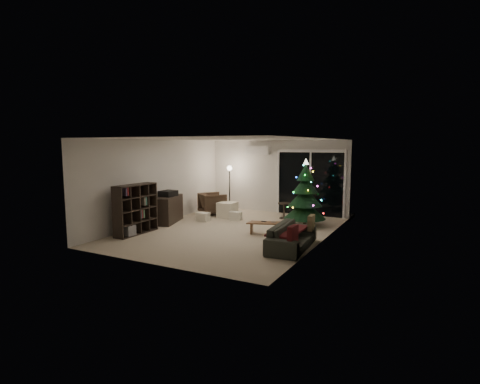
% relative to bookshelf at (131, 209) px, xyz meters
% --- Properties ---
extents(room, '(6.50, 7.51, 2.60)m').
position_rel_bookshelf_xyz_m(room, '(2.71, 2.95, 0.36)').
color(room, beige).
rests_on(room, ground).
extents(bookshelf, '(0.73, 1.36, 1.32)m').
position_rel_bookshelf_xyz_m(bookshelf, '(0.00, 0.00, 0.00)').
color(bookshelf, black).
rests_on(bookshelf, floor).
extents(media_cabinet, '(0.85, 1.37, 0.80)m').
position_rel_bookshelf_xyz_m(media_cabinet, '(0.00, 1.56, -0.26)').
color(media_cabinet, black).
rests_on(media_cabinet, floor).
extents(stereo, '(0.41, 0.48, 0.17)m').
position_rel_bookshelf_xyz_m(stereo, '(0.00, 1.56, 0.23)').
color(stereo, black).
rests_on(stereo, media_cabinet).
extents(armchair, '(1.11, 1.12, 0.73)m').
position_rel_bookshelf_xyz_m(armchair, '(0.47, 3.32, -0.29)').
color(armchair, '#453128').
rests_on(armchair, floor).
extents(ottoman, '(0.55, 0.55, 0.49)m').
position_rel_bookshelf_xyz_m(ottoman, '(1.16, 3.13, -0.42)').
color(ottoman, '#F3E3C2').
rests_on(ottoman, floor).
extents(cardboard_box_a, '(0.39, 0.31, 0.27)m').
position_rel_bookshelf_xyz_m(cardboard_box_a, '(0.81, 2.21, -0.53)').
color(cardboard_box_a, '#F9EDCB').
rests_on(cardboard_box_a, floor).
extents(cardboard_box_b, '(0.42, 0.36, 0.26)m').
position_rel_bookshelf_xyz_m(cardboard_box_b, '(1.61, 2.86, -0.53)').
color(cardboard_box_b, '#F9EDCB').
rests_on(cardboard_box_b, floor).
extents(side_table, '(0.53, 0.53, 0.50)m').
position_rel_bookshelf_xyz_m(side_table, '(2.89, 3.78, -0.41)').
color(side_table, black).
rests_on(side_table, floor).
extents(floor_lamp, '(0.25, 0.25, 1.56)m').
position_rel_bookshelf_xyz_m(floor_lamp, '(0.72, 4.07, 0.12)').
color(floor_lamp, black).
rests_on(floor_lamp, floor).
extents(sofa, '(0.87, 1.93, 0.55)m').
position_rel_bookshelf_xyz_m(sofa, '(4.30, 0.59, -0.39)').
color(sofa, '#333730').
rests_on(sofa, floor).
extents(sofa_throw, '(0.59, 1.35, 0.05)m').
position_rel_bookshelf_xyz_m(sofa_throw, '(4.20, 0.59, -0.26)').
color(sofa_throw, '#440D16').
rests_on(sofa_throw, sofa).
extents(cushion_a, '(0.14, 0.37, 0.36)m').
position_rel_bookshelf_xyz_m(cushion_a, '(4.55, 1.24, -0.16)').
color(cushion_a, brown).
rests_on(cushion_a, sofa).
extents(cushion_b, '(0.13, 0.37, 0.36)m').
position_rel_bookshelf_xyz_m(cushion_b, '(4.55, -0.06, -0.16)').
color(cushion_b, '#440D16').
rests_on(cushion_b, sofa).
extents(coffee_table, '(1.13, 0.71, 0.34)m').
position_rel_bookshelf_xyz_m(coffee_table, '(3.34, 1.51, -0.49)').
color(coffee_table, brown).
rests_on(coffee_table, floor).
extents(remote_a, '(0.13, 0.04, 0.02)m').
position_rel_bookshelf_xyz_m(remote_a, '(3.19, 1.51, -0.31)').
color(remote_a, black).
rests_on(remote_a, coffee_table).
extents(remote_b, '(0.13, 0.08, 0.02)m').
position_rel_bookshelf_xyz_m(remote_b, '(3.44, 1.56, -0.31)').
color(remote_b, slate).
rests_on(remote_b, coffee_table).
extents(christmas_tree, '(1.23, 1.23, 1.95)m').
position_rel_bookshelf_xyz_m(christmas_tree, '(3.81, 3.03, 0.32)').
color(christmas_tree, black).
rests_on(christmas_tree, floor).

